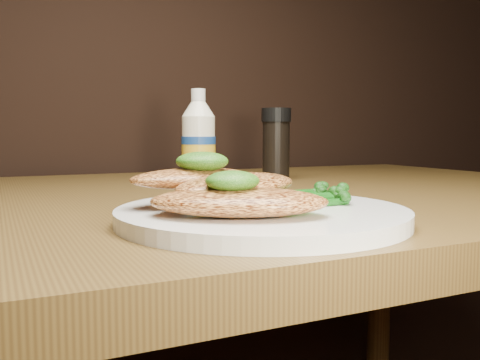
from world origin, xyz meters
name	(u,v)px	position (x,y,z in m)	size (l,w,h in m)	color
plate	(262,215)	(-0.11, 0.80, 0.76)	(0.28, 0.28, 0.01)	white
chicken_front	(239,202)	(-0.16, 0.76, 0.78)	(0.15, 0.08, 0.02)	#E29248
chicken_mid	(238,185)	(-0.13, 0.82, 0.78)	(0.15, 0.08, 0.02)	#E29248
chicken_back	(193,178)	(-0.17, 0.84, 0.79)	(0.13, 0.06, 0.02)	#E29248
pesto_front	(232,181)	(-0.16, 0.76, 0.79)	(0.05, 0.04, 0.02)	#0B3808
pesto_back	(202,161)	(-0.16, 0.84, 0.81)	(0.05, 0.05, 0.02)	#0B3808
broccolini_bundle	(299,194)	(-0.07, 0.81, 0.77)	(0.13, 0.10, 0.02)	#114D11
mayo_bottle	(199,137)	(-0.04, 1.15, 0.83)	(0.05, 0.05, 0.15)	#F0EACB
pepper_grinder	(276,144)	(0.11, 1.17, 0.81)	(0.05, 0.05, 0.13)	black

